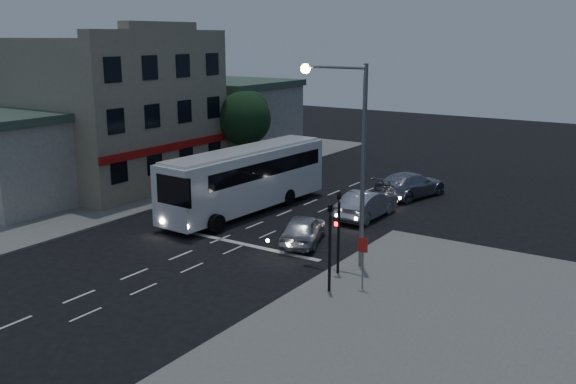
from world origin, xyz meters
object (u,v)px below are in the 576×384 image
Objects in this scene: regulatory_sign at (363,255)px; street_tree at (244,116)px; tour_bus at (246,178)px; traffic_signal_main at (338,223)px; car_sedan_b at (410,185)px; car_suv at (303,229)px; streetlight at (350,142)px; traffic_signal_side at (330,237)px; car_sedan_a at (366,204)px.

street_tree reaches higher than regulatory_sign.
traffic_signal_main is (9.70, -6.28, 0.36)m from tour_bus.
street_tree is (-12.90, -0.72, 3.68)m from car_sedan_b.
traffic_signal_main is (3.66, -3.02, 1.68)m from car_suv.
traffic_signal_main is 0.66× the size of street_tree.
streetlight is (-1.96, 2.44, 4.14)m from regulatory_sign.
car_suv is at bearing 143.01° from regulatory_sign.
regulatory_sign is 23.40m from street_tree.
traffic_signal_side is 1.61m from regulatory_sign.
car_sedan_b is at bearing 55.19° from tour_bus.
car_sedan_b is at bearing 3.19° from street_tree.
traffic_signal_main is 2.10m from traffic_signal_side.
streetlight is (2.81, -7.54, 4.93)m from car_sedan_a.
street_tree is (-16.51, 16.22, 2.08)m from traffic_signal_side.
tour_bus is 11.23m from streetlight.
car_sedan_a is at bearing 101.89° from car_sedan_b.
regulatory_sign is 0.24× the size of streetlight.
car_suv is at bearing -25.11° from tour_bus.
street_tree reaches higher than car_sedan_b.
streetlight is at bearing -24.00° from tour_bus.
car_sedan_b is (0.16, 6.01, 0.02)m from car_sedan_a.
car_sedan_a is 14.28m from street_tree.
car_sedan_a is 0.86× the size of car_sedan_b.
tour_bus is at bearing 141.56° from traffic_signal_side.
car_sedan_a is at bearing 110.45° from streetlight.
car_sedan_a is at bearing 109.00° from traffic_signal_side.
traffic_signal_main is at bearing 109.61° from car_sedan_a.
tour_bus is 5.70× the size of regulatory_sign.
traffic_signal_main reaches higher than regulatory_sign.
car_suv is 1.07× the size of traffic_signal_side.
tour_bus is 11.10m from car_sedan_b.
street_tree is at bearing 138.92° from regulatory_sign.
streetlight is (2.65, -13.54, 4.91)m from car_sedan_b.
regulatory_sign reaches higher than car_sedan_a.
streetlight is at bearing 111.17° from car_sedan_a.
streetlight is 20.19m from street_tree.
street_tree is at bearing 140.49° from streetlight.
traffic_signal_main is at bearing -42.03° from street_tree.
traffic_signal_main reaches higher than tour_bus.
car_sedan_b is at bearing 100.99° from traffic_signal_main.
traffic_signal_main is (2.91, -14.97, 1.60)m from car_sedan_b.
tour_bus is 2.02× the size of street_tree.
car_sedan_b is (6.79, 8.69, -1.24)m from tour_bus.
car_suv is at bearing 140.45° from traffic_signal_main.
traffic_signal_main is at bearing 120.54° from car_suv.
car_sedan_a is at bearing -22.53° from street_tree.
car_sedan_b is at bearing -90.82° from car_sedan_a.
car_suv is 5.97m from car_sedan_a.
tour_bus reaches higher than car_sedan_a.
tour_bus reaches higher than car_sedan_b.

